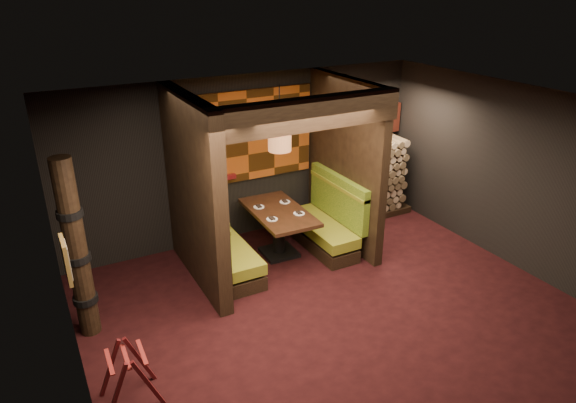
# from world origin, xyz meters

# --- Properties ---
(floor) EXTENTS (6.50, 5.50, 0.02)m
(floor) POSITION_xyz_m (0.00, 0.00, -0.01)
(floor) COLOR black
(floor) RESTS_ON ground
(ceiling) EXTENTS (6.50, 5.50, 0.02)m
(ceiling) POSITION_xyz_m (0.00, 0.00, 2.86)
(ceiling) COLOR black
(ceiling) RESTS_ON ground
(wall_back) EXTENTS (6.50, 0.02, 2.85)m
(wall_back) POSITION_xyz_m (0.00, 2.76, 1.43)
(wall_back) COLOR black
(wall_back) RESTS_ON ground
(wall_front) EXTENTS (6.50, 0.02, 2.85)m
(wall_front) POSITION_xyz_m (0.00, -2.76, 1.43)
(wall_front) COLOR black
(wall_front) RESTS_ON ground
(wall_left) EXTENTS (0.02, 5.50, 2.85)m
(wall_left) POSITION_xyz_m (-3.26, 0.00, 1.43)
(wall_left) COLOR black
(wall_left) RESTS_ON ground
(wall_right) EXTENTS (0.02, 5.50, 2.85)m
(wall_right) POSITION_xyz_m (3.26, 0.00, 1.43)
(wall_right) COLOR black
(wall_right) RESTS_ON ground
(partition_left) EXTENTS (0.20, 2.20, 2.85)m
(partition_left) POSITION_xyz_m (-1.35, 1.65, 1.43)
(partition_left) COLOR black
(partition_left) RESTS_ON floor
(partition_right) EXTENTS (0.15, 2.10, 2.85)m
(partition_right) POSITION_xyz_m (1.30, 1.70, 1.43)
(partition_right) COLOR black
(partition_right) RESTS_ON floor
(header_beam) EXTENTS (2.85, 0.18, 0.44)m
(header_beam) POSITION_xyz_m (-0.02, 0.70, 2.63)
(header_beam) COLOR black
(header_beam) RESTS_ON partition_left
(tapa_back_panel) EXTENTS (2.40, 0.06, 1.55)m
(tapa_back_panel) POSITION_xyz_m (-0.02, 2.71, 1.82)
(tapa_back_panel) COLOR #A64A14
(tapa_back_panel) RESTS_ON wall_back
(tapa_side_panel) EXTENTS (0.04, 1.85, 1.45)m
(tapa_side_panel) POSITION_xyz_m (-1.23, 1.82, 1.85)
(tapa_side_panel) COLOR #A64A14
(tapa_side_panel) RESTS_ON partition_left
(lacquer_shelf) EXTENTS (0.60, 0.12, 0.07)m
(lacquer_shelf) POSITION_xyz_m (-0.60, 2.65, 1.18)
(lacquer_shelf) COLOR maroon
(lacquer_shelf) RESTS_ON wall_back
(booth_bench_left) EXTENTS (0.68, 1.60, 1.14)m
(booth_bench_left) POSITION_xyz_m (-0.96, 1.65, 0.40)
(booth_bench_left) COLOR black
(booth_bench_left) RESTS_ON floor
(booth_bench_right) EXTENTS (0.68, 1.60, 1.14)m
(booth_bench_right) POSITION_xyz_m (0.93, 1.65, 0.40)
(booth_bench_right) COLOR black
(booth_bench_right) RESTS_ON floor
(dining_table) EXTENTS (0.87, 1.54, 0.80)m
(dining_table) POSITION_xyz_m (0.07, 1.76, 0.56)
(dining_table) COLOR black
(dining_table) RESTS_ON floor
(place_settings) EXTENTS (0.67, 0.72, 0.03)m
(place_settings) POSITION_xyz_m (0.07, 1.76, 0.81)
(place_settings) COLOR white
(place_settings) RESTS_ON dining_table
(pendant_lamp) EXTENTS (0.36, 0.36, 1.02)m
(pendant_lamp) POSITION_xyz_m (0.07, 1.71, 2.06)
(pendant_lamp) COLOR #965B33
(pendant_lamp) RESTS_ON ceiling
(framed_picture) EXTENTS (0.05, 0.36, 0.46)m
(framed_picture) POSITION_xyz_m (-3.22, 0.10, 1.62)
(framed_picture) COLOR olive
(framed_picture) RESTS_ON wall_left
(luggage_rack) EXTENTS (0.67, 0.48, 0.72)m
(luggage_rack) POSITION_xyz_m (-2.85, -0.37, 0.36)
(luggage_rack) COLOR #450D0F
(luggage_rack) RESTS_ON floor
(totem_column) EXTENTS (0.31, 0.31, 2.40)m
(totem_column) POSITION_xyz_m (-3.05, 1.10, 1.19)
(totem_column) COLOR black
(totem_column) RESTS_ON floor
(firewood_stack) EXTENTS (1.73, 0.70, 1.50)m
(firewood_stack) POSITION_xyz_m (2.29, 2.35, 0.75)
(firewood_stack) COLOR black
(firewood_stack) RESTS_ON floor
(mosaic_header) EXTENTS (1.83, 0.10, 0.56)m
(mosaic_header) POSITION_xyz_m (2.29, 2.68, 1.78)
(mosaic_header) COLOR maroon
(mosaic_header) RESTS_ON wall_back
(bay_front_post) EXTENTS (0.08, 0.08, 2.85)m
(bay_front_post) POSITION_xyz_m (1.39, 1.96, 1.43)
(bay_front_post) COLOR black
(bay_front_post) RESTS_ON floor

